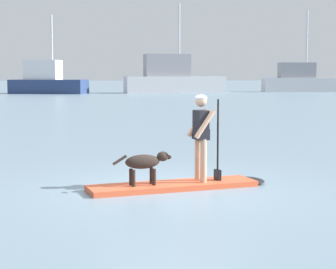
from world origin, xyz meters
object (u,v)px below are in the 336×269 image
at_px(dog, 145,163).
at_px(moored_boat_far_starboard, 47,81).
at_px(paddleboard, 184,185).
at_px(moored_boat_center, 172,79).
at_px(person_paddler, 202,131).
at_px(moored_boat_far_port, 301,81).

height_order(dog, moored_boat_far_starboard, moored_boat_far_starboard).
distance_m(paddleboard, moored_boat_far_starboard, 56.69).
distance_m(dog, moored_boat_center, 57.61).
bearing_deg(paddleboard, person_paddler, 15.10).
xyz_separation_m(moored_boat_far_starboard, moored_boat_center, (14.04, 1.10, 0.27)).
bearing_deg(dog, paddleboard, 15.10).
xyz_separation_m(person_paddler, moored_boat_center, (4.93, 57.00, 0.60)).
bearing_deg(moored_boat_far_starboard, moored_boat_center, 4.49).
xyz_separation_m(person_paddler, moored_boat_far_starboard, (-9.12, 55.90, 0.34)).
relative_size(paddleboard, moored_boat_far_port, 0.36).
bearing_deg(person_paddler, moored_boat_far_starboard, 99.26).
height_order(dog, moored_boat_center, moored_boat_center).
height_order(person_paddler, moored_boat_far_port, moored_boat_far_port).
height_order(paddleboard, moored_boat_far_port, moored_boat_far_port).
relative_size(person_paddler, moored_boat_center, 0.14).
distance_m(dog, moored_boat_far_port, 63.89).
bearing_deg(paddleboard, dog, -164.90).
distance_m(person_paddler, moored_boat_far_starboard, 56.64).
relative_size(paddleboard, moored_boat_far_starboard, 0.40).
xyz_separation_m(dog, moored_boat_center, (6.00, 57.29, 1.14)).
relative_size(paddleboard, moored_boat_center, 0.30).
relative_size(dog, moored_boat_far_starboard, 0.12).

